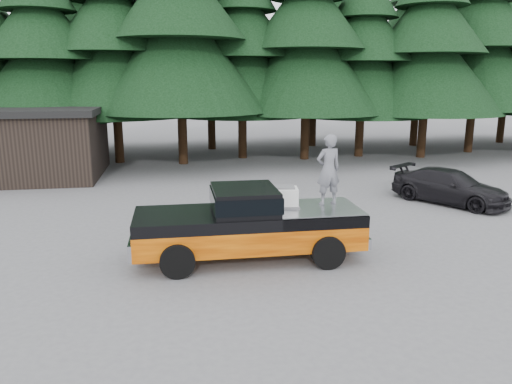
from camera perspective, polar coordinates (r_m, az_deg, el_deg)
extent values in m
plane|color=#535356|center=(13.83, -2.75, -6.72)|extent=(120.00, 120.00, 0.00)
cube|color=black|center=(12.75, -1.33, -0.79)|extent=(1.66, 1.90, 0.59)
cube|color=silver|center=(13.12, 3.22, -0.65)|extent=(0.78, 0.68, 0.49)
imported|color=slate|center=(13.33, 8.27, 2.54)|extent=(0.76, 0.57, 1.89)
imported|color=black|center=(20.17, 21.29, 0.59)|extent=(3.91, 4.63, 1.27)
cube|color=black|center=(26.24, -26.06, 4.77)|extent=(8.00, 6.00, 3.00)
cube|color=black|center=(26.10, -26.42, 8.35)|extent=(8.40, 6.40, 0.30)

